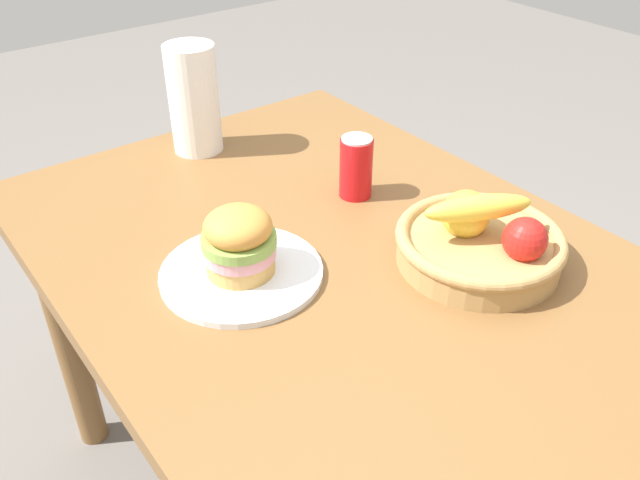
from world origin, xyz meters
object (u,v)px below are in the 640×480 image
at_px(sandwich, 239,241).
at_px(soda_can, 356,167).
at_px(paper_towel_roll, 194,99).
at_px(plate, 242,273).
at_px(fruit_basket, 480,241).

bearing_deg(sandwich, soda_can, 106.04).
bearing_deg(paper_towel_roll, sandwich, -20.49).
bearing_deg(soda_can, sandwich, -73.96).
bearing_deg(plate, soda_can, 106.04).
bearing_deg(fruit_basket, sandwich, -121.52).
xyz_separation_m(soda_can, fruit_basket, (0.31, 0.02, -0.02)).
relative_size(plate, paper_towel_roll, 1.15).
xyz_separation_m(plate, sandwich, (0.00, 0.00, 0.06)).
bearing_deg(sandwich, paper_towel_roll, 159.51).
xyz_separation_m(sandwich, paper_towel_roll, (-0.47, 0.18, 0.05)).
distance_m(fruit_basket, paper_towel_roll, 0.71).
relative_size(plate, soda_can, 2.19).
distance_m(sandwich, paper_towel_roll, 0.51).
relative_size(soda_can, fruit_basket, 0.43).
bearing_deg(paper_towel_roll, plate, -20.49).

